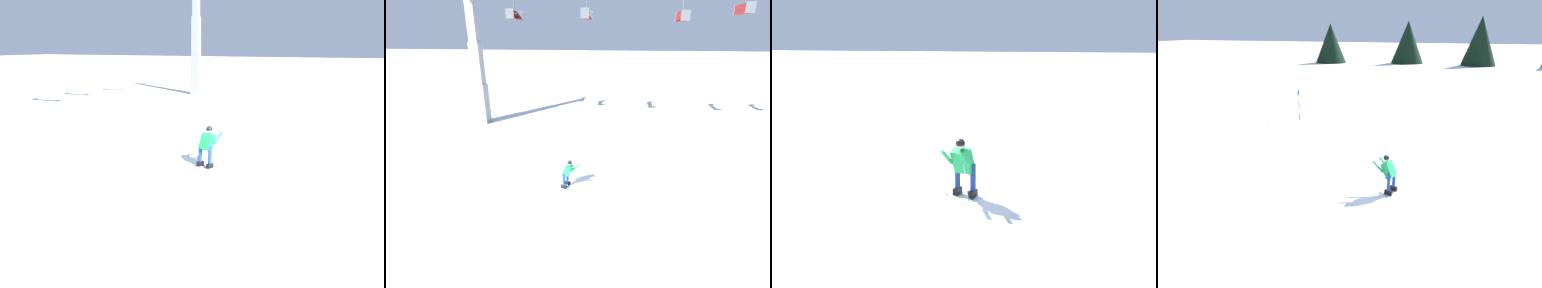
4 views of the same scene
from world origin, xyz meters
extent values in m
plane|color=white|center=(0.00, 0.00, 0.00)|extent=(260.00, 260.00, 0.00)
cube|color=white|center=(0.21, 0.92, 0.01)|extent=(1.76, 0.53, 0.01)
cube|color=black|center=(0.21, 0.92, 0.09)|extent=(0.30, 0.18, 0.16)
cylinder|color=navy|center=(0.21, 0.92, 0.48)|extent=(0.13, 0.13, 0.61)
cube|color=white|center=(0.11, 0.52, 0.01)|extent=(1.76, 0.53, 0.01)
cube|color=black|center=(0.11, 0.52, 0.09)|extent=(0.30, 0.18, 0.16)
cylinder|color=navy|center=(0.11, 0.52, 0.48)|extent=(0.13, 0.13, 0.61)
cube|color=green|center=(0.26, 0.69, 0.87)|extent=(0.55, 0.52, 0.62)
sphere|color=beige|center=(0.37, 0.67, 1.24)|extent=(0.20, 0.20, 0.20)
sphere|color=black|center=(0.37, 0.67, 1.28)|extent=(0.22, 0.22, 0.22)
cylinder|color=green|center=(0.62, 0.84, 0.98)|extent=(0.47, 0.20, 0.40)
cylinder|color=gray|center=(0.65, 0.88, 0.42)|extent=(0.47, 0.02, 1.04)
cylinder|color=black|center=(0.50, 0.97, 0.05)|extent=(0.07, 0.07, 0.01)
cylinder|color=green|center=(0.51, 0.39, 0.98)|extent=(0.47, 0.20, 0.40)
cylinder|color=gray|center=(0.52, 0.34, 0.42)|extent=(0.42, 0.24, 1.04)
cylinder|color=black|center=(0.34, 0.34, 0.05)|extent=(0.07, 0.07, 0.01)
cylinder|color=blue|center=(7.82, -7.48, 0.20)|extent=(0.07, 0.07, 0.40)
cylinder|color=yellow|center=(7.82, -7.48, 0.60)|extent=(0.07, 0.07, 0.40)
cylinder|color=blue|center=(7.82, -7.48, 0.99)|extent=(0.07, 0.07, 0.40)
cylinder|color=yellow|center=(7.82, -7.48, 1.39)|extent=(0.07, 0.07, 0.40)
cylinder|color=blue|center=(7.82, -7.48, 1.79)|extent=(0.07, 0.07, 0.40)
cylinder|color=blue|center=(7.84, -7.48, 1.74)|extent=(0.02, 0.28, 0.28)
cone|color=black|center=(-3.45, -46.81, 3.69)|extent=(5.34, 5.34, 7.38)
cone|color=black|center=(7.73, -47.23, 3.37)|extent=(5.37, 5.37, 6.73)
cone|color=black|center=(20.09, -44.04, 3.18)|extent=(5.17, 5.17, 6.35)
camera|label=1|loc=(-12.83, -4.87, 4.05)|focal=40.71mm
camera|label=2|loc=(2.49, -11.08, 6.74)|focal=26.79mm
camera|label=3|loc=(10.70, 3.46, 3.54)|focal=46.25mm
camera|label=4|loc=(-1.97, 11.64, 5.55)|focal=32.19mm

